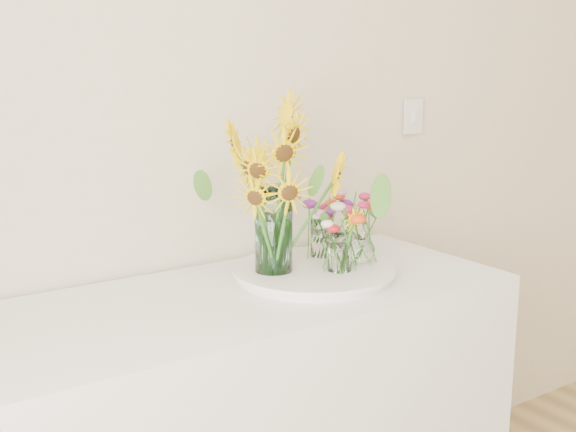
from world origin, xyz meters
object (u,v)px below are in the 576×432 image
at_px(tray, 313,274).
at_px(small_vase_a, 340,252).
at_px(mason_jar, 274,230).
at_px(small_vase_c, 322,238).
at_px(small_vase_b, 360,242).

xyz_separation_m(tray, small_vase_a, (0.04, -0.06, 0.07)).
distance_m(tray, small_vase_a, 0.10).
xyz_separation_m(mason_jar, small_vase_c, (0.20, 0.05, -0.06)).
bearing_deg(mason_jar, small_vase_b, -11.07).
height_order(tray, mason_jar, mason_jar).
xyz_separation_m(mason_jar, small_vase_b, (0.26, -0.05, -0.06)).
bearing_deg(tray, small_vase_a, -55.07).
relative_size(tray, mason_jar, 1.77).
bearing_deg(small_vase_b, small_vase_c, 120.77).
relative_size(mason_jar, small_vase_b, 1.97).
relative_size(tray, small_vase_b, 3.49).
bearing_deg(tray, mason_jar, 161.25).
height_order(small_vase_a, small_vase_b, small_vase_b).
height_order(mason_jar, small_vase_c, mason_jar).
height_order(tray, small_vase_b, small_vase_b).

